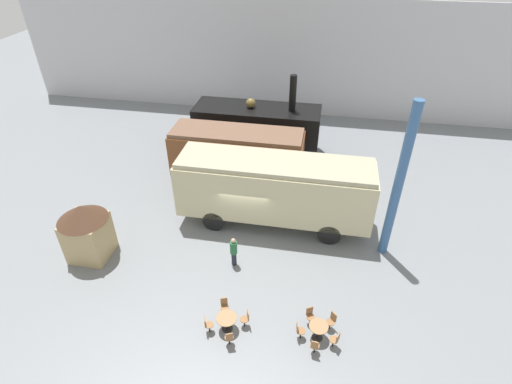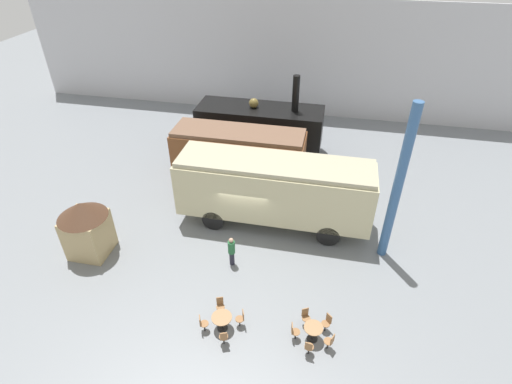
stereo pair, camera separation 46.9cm
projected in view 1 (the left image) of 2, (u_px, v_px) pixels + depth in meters
name	position (u px, v px, depth m)	size (l,w,h in m)	color
ground_plane	(247.00, 226.00, 21.68)	(80.00, 80.00, 0.00)	gray
backdrop_wall	(285.00, 59.00, 31.43)	(44.00, 0.15, 9.00)	silver
steam_locomotive	(257.00, 126.00, 27.33)	(8.47, 2.81, 5.63)	black
passenger_coach_wooden	(237.00, 152.00, 24.25)	(7.95, 2.56, 3.42)	brown
passenger_coach_vintage	(274.00, 187.00, 20.69)	(10.06, 2.73, 3.84)	beige
cafe_table_near	(227.00, 320.00, 16.02)	(0.83, 0.83, 0.71)	black
cafe_table_mid	(318.00, 329.00, 15.68)	(0.76, 0.76, 0.73)	black
cafe_chair_0	(224.00, 305.00, 16.68)	(0.38, 0.39, 0.87)	black
cafe_chair_1	(207.00, 324.00, 15.93)	(0.39, 0.38, 0.87)	black
cafe_chair_2	(229.00, 338.00, 15.41)	(0.38, 0.39, 0.87)	black
cafe_chair_3	(246.00, 318.00, 16.16)	(0.39, 0.38, 0.87)	black
cafe_chair_4	(315.00, 346.00, 15.12)	(0.36, 0.37, 0.87)	black
cafe_chair_5	(336.00, 339.00, 15.35)	(0.40, 0.38, 0.87)	black
cafe_chair_6	(332.00, 320.00, 16.08)	(0.40, 0.40, 0.87)	black
cafe_chair_7	(310.00, 315.00, 16.29)	(0.39, 0.40, 0.87)	black
cafe_chair_8	(299.00, 330.00, 15.70)	(0.38, 0.36, 0.87)	black
visitor_person	(234.00, 251.00, 18.82)	(0.34, 0.34, 1.63)	#262633
ticket_kiosk	(86.00, 229.00, 18.93)	(2.34, 2.34, 3.00)	tan
support_pillar	(398.00, 185.00, 17.81)	(0.44, 0.44, 8.00)	#386093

